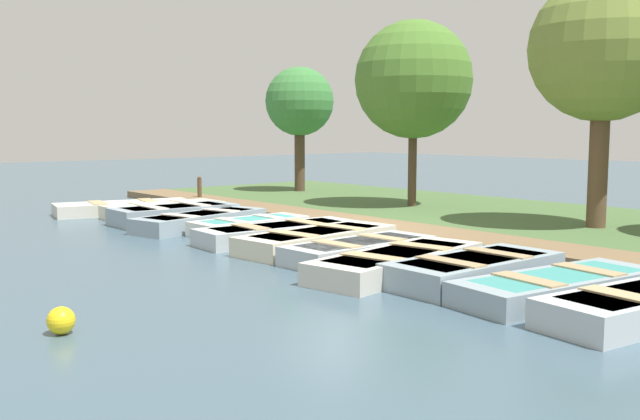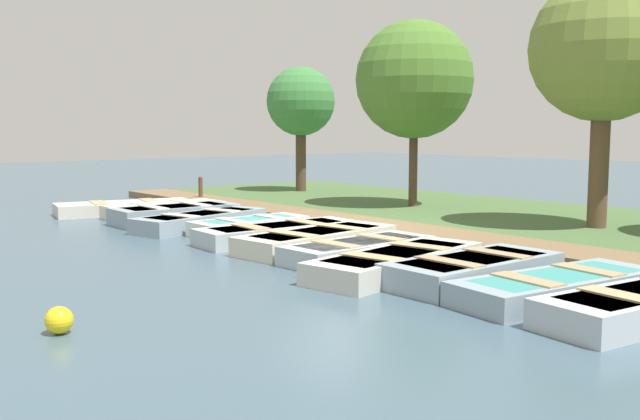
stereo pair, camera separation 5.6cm
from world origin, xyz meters
name	(u,v)px [view 1 (the left image)]	position (x,y,z in m)	size (l,w,h in m)	color
ground_plane	(337,236)	(0.00, 0.00, 0.00)	(80.00, 80.00, 0.00)	#425B6B
shore_bank	(481,215)	(-5.00, 0.00, 0.06)	(8.00, 24.00, 0.12)	#476638
dock_walkway	(375,227)	(-1.15, 0.00, 0.10)	(1.41, 22.56, 0.20)	brown
rowboat_0	(123,208)	(1.74, -6.79, 0.17)	(3.74, 1.96, 0.35)	beige
rowboat_1	(164,210)	(1.20, -5.51, 0.18)	(3.08, 1.21, 0.37)	beige
rowboat_2	(175,214)	(1.60, -4.21, 0.22)	(3.04, 1.26, 0.44)	#8C9EA8
rowboat_3	(201,220)	(1.63, -2.92, 0.19)	(3.54, 1.82, 0.38)	#8C9EA8
rowboat_4	(249,225)	(1.18, -1.58, 0.17)	(2.67, 1.01, 0.35)	silver
rowboat_5	(278,233)	(1.38, -0.24, 0.18)	(3.52, 1.29, 0.37)	#B2BCC1
rowboat_6	(318,240)	(1.40, 1.03, 0.19)	(3.49, 1.54, 0.38)	beige
rowboat_7	(360,250)	(1.54, 2.36, 0.18)	(2.98, 1.19, 0.36)	#B2BCC1
rowboat_8	(398,262)	(1.87, 3.60, 0.18)	(3.62, 1.70, 0.37)	beige
rowboat_9	(474,269)	(1.51, 4.83, 0.20)	(2.94, 1.24, 0.41)	#8C9EA8
rowboat_10	(559,286)	(1.45, 6.20, 0.17)	(3.33, 1.52, 0.35)	#8C9EA8
mooring_post_near	(200,190)	(-1.26, -7.86, 0.43)	(0.13, 0.13, 0.85)	brown
buoy	(61,320)	(7.23, 3.55, 0.16)	(0.31, 0.31, 0.31)	yellow
park_tree_far_left	(300,103)	(-5.53, -8.26, 3.20)	(2.39, 2.39, 4.44)	#4C3828
park_tree_left	(414,80)	(-4.88, -2.33, 3.65)	(3.28, 3.28, 5.30)	#4C3828
park_tree_center	(603,50)	(-4.74, 3.31, 3.99)	(3.19, 3.19, 5.63)	brown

